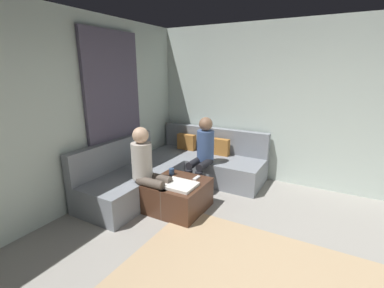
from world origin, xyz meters
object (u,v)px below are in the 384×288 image
at_px(game_remote, 197,178).
at_px(person_on_couch_side, 148,167).
at_px(coffee_mug, 172,172).
at_px(sectional_couch, 176,169).
at_px(ottoman, 178,195).
at_px(person_on_couch_back, 203,151).

height_order(game_remote, person_on_couch_side, person_on_couch_side).
distance_m(coffee_mug, person_on_couch_side, 0.47).
bearing_deg(sectional_couch, coffee_mug, -63.86).
bearing_deg(game_remote, ottoman, -129.29).
height_order(ottoman, game_remote, game_remote).
xyz_separation_m(ottoman, person_on_couch_back, (-0.00, 0.77, 0.45)).
bearing_deg(person_on_couch_back, sectional_couch, 6.51).
bearing_deg(coffee_mug, game_remote, 5.71).
distance_m(person_on_couch_back, person_on_couch_side, 1.06).
xyz_separation_m(coffee_mug, person_on_couch_side, (-0.12, -0.41, 0.19)).
bearing_deg(person_on_couch_side, game_remote, 131.15).
xyz_separation_m(ottoman, game_remote, (0.18, 0.22, 0.22)).
distance_m(ottoman, game_remote, 0.36).
height_order(ottoman, person_on_couch_side, person_on_couch_side).
distance_m(ottoman, person_on_couch_back, 0.89).
xyz_separation_m(person_on_couch_back, person_on_couch_side, (-0.33, -1.00, 0.00)).
bearing_deg(sectional_couch, ottoman, -56.00).
xyz_separation_m(ottoman, person_on_couch_side, (-0.34, -0.23, 0.45)).
height_order(ottoman, person_on_couch_back, person_on_couch_back).
bearing_deg(game_remote, coffee_mug, -174.29).
height_order(sectional_couch, ottoman, sectional_couch).
bearing_deg(person_on_couch_back, coffee_mug, 69.68).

